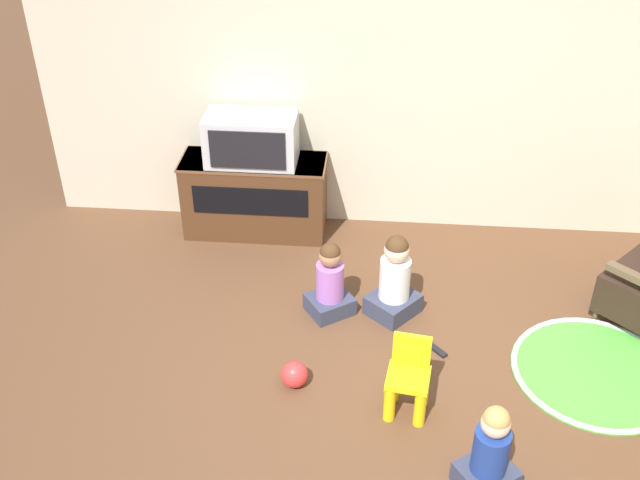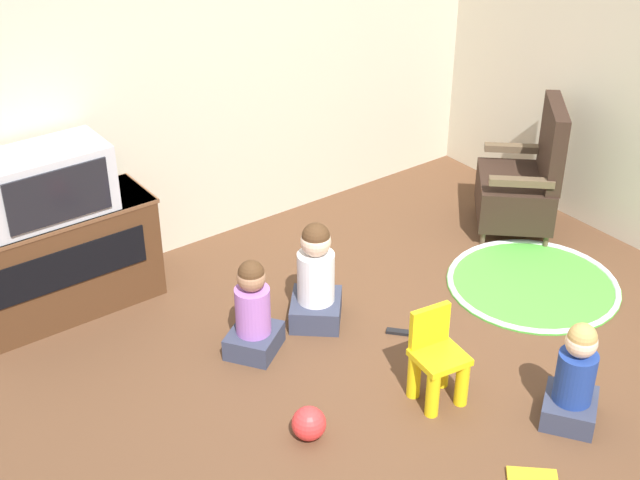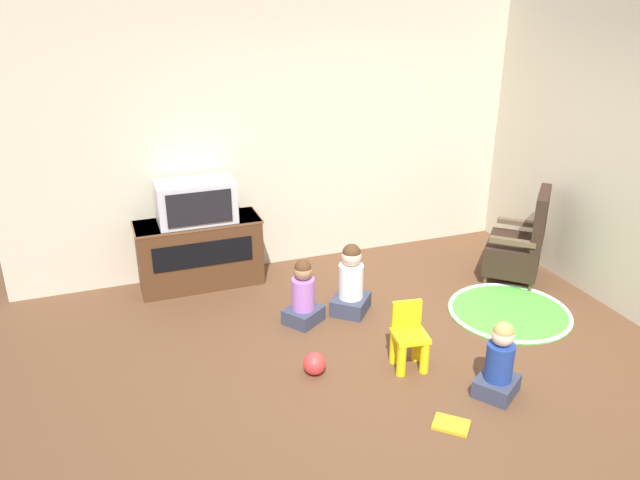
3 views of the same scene
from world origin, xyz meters
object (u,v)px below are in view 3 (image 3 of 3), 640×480
(yellow_kid_chair, at_px, (409,341))
(child_watching_center, at_px, (499,364))
(book, at_px, (451,425))
(child_watching_right, at_px, (303,296))
(child_watching_left, at_px, (351,283))
(toy_ball, at_px, (315,364))
(black_armchair, at_px, (520,246))
(remote_control, at_px, (401,325))
(television, at_px, (196,202))
(tv_cabinet, at_px, (200,252))

(yellow_kid_chair, relative_size, child_watching_center, 0.88)
(book, bearing_deg, child_watching_right, -31.33)
(child_watching_left, distance_m, toy_ball, 1.05)
(black_armchair, bearing_deg, book, -3.30)
(book, bearing_deg, yellow_kid_chair, -52.15)
(book, bearing_deg, child_watching_center, -115.47)
(child_watching_center, xyz_separation_m, toy_ball, (-1.17, 0.70, -0.17))
(book, distance_m, remote_control, 1.33)
(child_watching_center, xyz_separation_m, child_watching_right, (-1.00, 1.47, 0.00))
(child_watching_left, bearing_deg, toy_ball, -177.66)
(remote_control, bearing_deg, television, 4.67)
(child_watching_center, bearing_deg, tv_cabinet, 89.89)
(yellow_kid_chair, xyz_separation_m, child_watching_right, (-0.55, 0.93, 0.03))
(book, bearing_deg, remote_control, -60.11)
(child_watching_center, relative_size, child_watching_right, 0.99)
(child_watching_center, bearing_deg, toy_ball, 114.99)
(child_watching_left, height_order, child_watching_center, child_watching_left)
(yellow_kid_chair, distance_m, toy_ball, 0.75)
(tv_cabinet, height_order, remote_control, tv_cabinet)
(yellow_kid_chair, height_order, book, yellow_kid_chair)
(yellow_kid_chair, height_order, child_watching_left, child_watching_left)
(tv_cabinet, height_order, television, television)
(television, height_order, book, television)
(toy_ball, bearing_deg, black_armchair, 19.15)
(black_armchair, height_order, book, black_armchair)
(child_watching_right, distance_m, toy_ball, 0.81)
(tv_cabinet, height_order, child_watching_right, tv_cabinet)
(toy_ball, height_order, book, toy_ball)
(yellow_kid_chair, distance_m, child_watching_right, 1.08)
(yellow_kid_chair, relative_size, toy_ball, 2.99)
(tv_cabinet, relative_size, book, 4.11)
(yellow_kid_chair, bearing_deg, tv_cabinet, 130.90)
(child_watching_left, xyz_separation_m, child_watching_right, (-0.47, -0.03, -0.03))
(yellow_kid_chair, distance_m, remote_control, 0.63)
(television, bearing_deg, book, -65.91)
(child_watching_left, relative_size, child_watching_right, 1.11)
(child_watching_right, bearing_deg, yellow_kid_chair, -93.52)
(tv_cabinet, distance_m, toy_ball, 1.92)
(tv_cabinet, distance_m, black_armchair, 3.18)
(child_watching_center, distance_m, toy_ball, 1.37)
(child_watching_right, bearing_deg, child_watching_left, -30.66)
(remote_control, bearing_deg, child_watching_right, 22.33)
(black_armchair, height_order, child_watching_right, black_armchair)
(television, xyz_separation_m, black_armchair, (3.03, -0.95, -0.52))
(television, relative_size, black_armchair, 0.77)
(child_watching_left, bearing_deg, child_watching_right, 134.38)
(child_watching_center, distance_m, child_watching_right, 1.78)
(television, relative_size, book, 2.50)
(child_watching_right, height_order, toy_ball, child_watching_right)
(child_watching_left, relative_size, book, 2.29)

